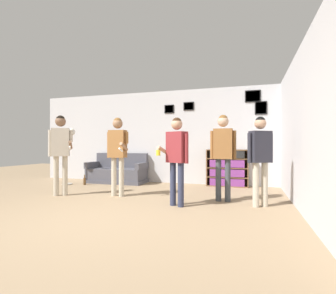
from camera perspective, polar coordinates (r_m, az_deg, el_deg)
The scene contains 13 objects.
ground_plane at distance 4.04m, azimuth -18.13°, elevation -15.29°, with size 20.00×20.00×0.00m, color #937A5B.
wall_back at distance 7.71m, azimuth 0.28°, elevation 2.27°, with size 8.48×0.08×2.70m.
wall_right at distance 5.33m, azimuth 26.02°, elevation 3.10°, with size 0.06×6.57×2.70m.
couch at distance 7.93m, azimuth -10.96°, elevation -5.52°, with size 1.73×0.80×0.86m.
bookshelf at distance 7.20m, azimuth 12.76°, elevation -4.48°, with size 1.09×0.30×0.99m.
floor_lamp at distance 7.86m, azimuth -21.12°, elevation 1.49°, with size 0.43×0.46×1.58m.
person_player_foreground_left at distance 6.15m, azimuth -22.35°, elevation 0.22°, with size 0.60×0.37×1.75m.
person_player_foreground_center at distance 5.72m, azimuth -10.92°, elevation -0.17°, with size 0.50×0.45×1.69m.
person_watcher_holding_cup at distance 4.70m, azimuth 1.90°, elevation -1.14°, with size 0.57×0.35×1.59m.
person_spectator_near_bookshelf at distance 5.21m, azimuth 11.89°, elevation -0.25°, with size 0.50×0.21×1.69m.
person_spectator_far_right at distance 4.92m, azimuth 19.45°, elevation -1.00°, with size 0.44×0.36×1.60m.
bottle_on_floor at distance 7.69m, azimuth -17.70°, elevation -7.04°, with size 0.07×0.07×0.28m.
drinking_cup at distance 7.21m, azimuth 10.63°, elevation -0.11°, with size 0.07×0.07×0.11m.
Camera 1 is at (2.25, -3.18, 1.08)m, focal length 28.00 mm.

